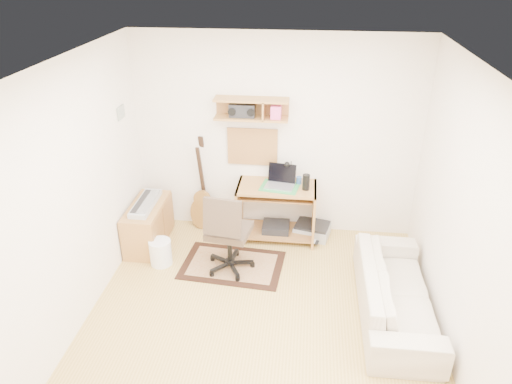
# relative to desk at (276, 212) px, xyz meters

# --- Properties ---
(floor) EXTENTS (3.60, 4.00, 0.01)m
(floor) POSITION_rel_desk_xyz_m (-0.04, -1.73, -0.38)
(floor) COLOR tan
(floor) RESTS_ON ground
(ceiling) EXTENTS (3.60, 4.00, 0.01)m
(ceiling) POSITION_rel_desk_xyz_m (-0.04, -1.73, 2.23)
(ceiling) COLOR white
(ceiling) RESTS_ON ground
(back_wall) EXTENTS (3.60, 0.01, 2.60)m
(back_wall) POSITION_rel_desk_xyz_m (-0.04, 0.28, 0.93)
(back_wall) COLOR white
(back_wall) RESTS_ON ground
(left_wall) EXTENTS (0.01, 4.00, 2.60)m
(left_wall) POSITION_rel_desk_xyz_m (-1.84, -1.73, 0.93)
(left_wall) COLOR white
(left_wall) RESTS_ON ground
(right_wall) EXTENTS (0.01, 4.00, 2.60)m
(right_wall) POSITION_rel_desk_xyz_m (1.77, -1.73, 0.93)
(right_wall) COLOR white
(right_wall) RESTS_ON ground
(wall_shelf) EXTENTS (0.90, 0.25, 0.26)m
(wall_shelf) POSITION_rel_desk_xyz_m (-0.34, 0.15, 1.32)
(wall_shelf) COLOR #B57E40
(wall_shelf) RESTS_ON back_wall
(cork_board) EXTENTS (0.64, 0.03, 0.49)m
(cork_board) POSITION_rel_desk_xyz_m (-0.34, 0.25, 0.79)
(cork_board) COLOR tan
(cork_board) RESTS_ON back_wall
(wall_photo) EXTENTS (0.02, 0.20, 0.15)m
(wall_photo) POSITION_rel_desk_xyz_m (-1.83, -0.23, 1.34)
(wall_photo) COLOR #4C8CBF
(wall_photo) RESTS_ON left_wall
(desk) EXTENTS (1.00, 0.55, 0.75)m
(desk) POSITION_rel_desk_xyz_m (0.00, 0.00, 0.00)
(desk) COLOR #B57E40
(desk) RESTS_ON floor
(laptop) EXTENTS (0.41, 0.41, 0.27)m
(laptop) POSITION_rel_desk_xyz_m (0.04, -0.02, 0.51)
(laptop) COLOR silver
(laptop) RESTS_ON desk
(speaker) EXTENTS (0.09, 0.09, 0.20)m
(speaker) POSITION_rel_desk_xyz_m (0.36, -0.05, 0.48)
(speaker) COLOR black
(speaker) RESTS_ON desk
(desk_lamp) EXTENTS (0.10, 0.10, 0.30)m
(desk_lamp) POSITION_rel_desk_xyz_m (0.17, 0.14, 0.52)
(desk_lamp) COLOR black
(desk_lamp) RESTS_ON desk
(pencil_cup) EXTENTS (0.07, 0.07, 0.10)m
(pencil_cup) POSITION_rel_desk_xyz_m (0.27, 0.10, 0.42)
(pencil_cup) COLOR #345C9D
(pencil_cup) RESTS_ON desk
(boombox) EXTENTS (0.31, 0.14, 0.16)m
(boombox) POSITION_rel_desk_xyz_m (-0.45, 0.15, 1.30)
(boombox) COLOR black
(boombox) RESTS_ON wall_shelf
(rug) EXTENTS (1.26, 0.89, 0.02)m
(rug) POSITION_rel_desk_xyz_m (-0.47, -0.71, -0.37)
(rug) COLOR tan
(rug) RESTS_ON floor
(task_chair) EXTENTS (0.61, 0.61, 1.05)m
(task_chair) POSITION_rel_desk_xyz_m (-0.49, -0.76, 0.15)
(task_chair) COLOR #3E3125
(task_chair) RESTS_ON floor
(cabinet) EXTENTS (0.40, 0.90, 0.55)m
(cabinet) POSITION_rel_desk_xyz_m (-1.62, -0.33, -0.10)
(cabinet) COLOR #B57E40
(cabinet) RESTS_ON floor
(music_keyboard) EXTENTS (0.22, 0.70, 0.06)m
(music_keyboard) POSITION_rel_desk_xyz_m (-1.62, -0.33, 0.21)
(music_keyboard) COLOR #B2B5BA
(music_keyboard) RESTS_ON cabinet
(guitar) EXTENTS (0.38, 0.29, 1.29)m
(guitar) POSITION_rel_desk_xyz_m (-1.01, 0.13, 0.27)
(guitar) COLOR olive
(guitar) RESTS_ON floor
(waste_basket) EXTENTS (0.31, 0.31, 0.32)m
(waste_basket) POSITION_rel_desk_xyz_m (-1.34, -0.76, -0.22)
(waste_basket) COLOR white
(waste_basket) RESTS_ON floor
(printer) EXTENTS (0.51, 0.44, 0.17)m
(printer) POSITION_rel_desk_xyz_m (0.48, 0.08, -0.29)
(printer) COLOR #A5A8AA
(printer) RESTS_ON floor
(sofa) EXTENTS (0.53, 1.83, 0.71)m
(sofa) POSITION_rel_desk_xyz_m (1.34, -1.34, -0.02)
(sofa) COLOR beige
(sofa) RESTS_ON floor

